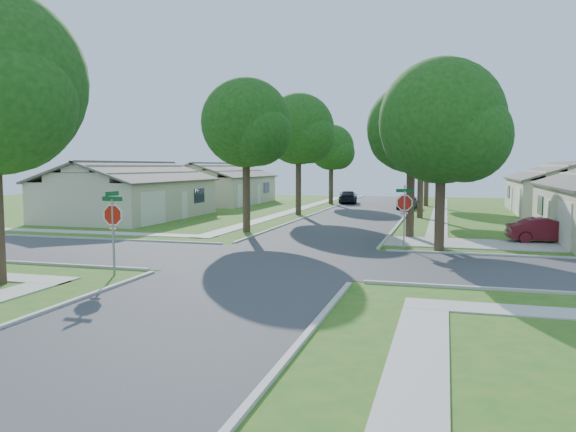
# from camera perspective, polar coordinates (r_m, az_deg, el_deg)

# --- Properties ---
(ground) EXTENTS (100.00, 100.00, 0.00)m
(ground) POSITION_cam_1_polar(r_m,az_deg,el_deg) (23.18, -0.89, -4.50)
(ground) COLOR #28601A
(ground) RESTS_ON ground
(road_ns) EXTENTS (7.00, 100.00, 0.02)m
(road_ns) POSITION_cam_1_polar(r_m,az_deg,el_deg) (23.18, -0.89, -4.48)
(road_ns) COLOR #333335
(road_ns) RESTS_ON ground
(sidewalk_ne) EXTENTS (1.20, 40.00, 0.04)m
(sidewalk_ne) POSITION_cam_1_polar(r_m,az_deg,el_deg) (48.05, 15.17, 0.34)
(sidewalk_ne) COLOR #9E9B91
(sidewalk_ne) RESTS_ON ground
(sidewalk_nw) EXTENTS (1.20, 40.00, 0.04)m
(sidewalk_nw) POSITION_cam_1_polar(r_m,az_deg,el_deg) (49.69, 0.96, 0.67)
(sidewalk_nw) COLOR #9E9B91
(sidewalk_nw) RESTS_ON ground
(driveway) EXTENTS (8.80, 3.60, 0.05)m
(driveway) POSITION_cam_1_polar(r_m,az_deg,el_deg) (29.28, 18.28, -2.69)
(driveway) COLOR #9E9B91
(driveway) RESTS_ON ground
(stop_sign_sw) EXTENTS (1.05, 0.80, 2.98)m
(stop_sign_sw) POSITION_cam_1_polar(r_m,az_deg,el_deg) (20.63, -17.37, -0.23)
(stop_sign_sw) COLOR gray
(stop_sign_sw) RESTS_ON ground
(stop_sign_ne) EXTENTS (1.05, 0.80, 2.98)m
(stop_sign_ne) POSITION_cam_1_polar(r_m,az_deg,el_deg) (26.72, 11.75, 1.06)
(stop_sign_ne) COLOR gray
(stop_sign_ne) RESTS_ON ground
(tree_e_near) EXTENTS (4.97, 4.80, 8.28)m
(tree_e_near) POSITION_cam_1_polar(r_m,az_deg,el_deg) (31.00, 12.54, 8.27)
(tree_e_near) COLOR #38281C
(tree_e_near) RESTS_ON ground
(tree_e_mid) EXTENTS (5.59, 5.40, 9.21)m
(tree_e_mid) POSITION_cam_1_polar(r_m,az_deg,el_deg) (43.00, 13.49, 8.15)
(tree_e_mid) COLOR #38281C
(tree_e_mid) RESTS_ON ground
(tree_e_far) EXTENTS (5.17, 5.00, 8.72)m
(tree_e_far) POSITION_cam_1_polar(r_m,az_deg,el_deg) (55.97, 14.02, 7.12)
(tree_e_far) COLOR #38281C
(tree_e_far) RESTS_ON ground
(tree_w_near) EXTENTS (5.38, 5.20, 8.97)m
(tree_w_near) POSITION_cam_1_polar(r_m,az_deg,el_deg) (32.94, -4.20, 9.01)
(tree_w_near) COLOR #38281C
(tree_w_near) RESTS_ON ground
(tree_w_mid) EXTENTS (5.80, 5.60, 9.56)m
(tree_w_mid) POSITION_cam_1_polar(r_m,az_deg,el_deg) (44.41, 1.15, 8.49)
(tree_w_mid) COLOR #38281C
(tree_w_mid) RESTS_ON ground
(tree_w_far) EXTENTS (4.76, 4.60, 8.04)m
(tree_w_far) POSITION_cam_1_polar(r_m,az_deg,el_deg) (57.03, 4.46, 6.74)
(tree_w_far) COLOR #38281C
(tree_w_far) RESTS_ON ground
(tree_ne_corner) EXTENTS (5.80, 5.60, 8.66)m
(tree_ne_corner) POSITION_cam_1_polar(r_m,az_deg,el_deg) (26.16, 15.49, 8.71)
(tree_ne_corner) COLOR #38281C
(tree_ne_corner) RESTS_ON ground
(house_ne_far) EXTENTS (8.42, 13.60, 4.23)m
(house_ne_far) POSITION_cam_1_polar(r_m,az_deg,el_deg) (51.81, 26.26, 1.98)
(house_ne_far) COLOR #BBB093
(house_ne_far) RESTS_ON ground
(house_nw_near) EXTENTS (8.42, 13.60, 4.23)m
(house_nw_near) POSITION_cam_1_polar(r_m,az_deg,el_deg) (43.30, -15.65, 1.81)
(house_nw_near) COLOR #BBB093
(house_nw_near) RESTS_ON ground
(house_nw_far) EXTENTS (8.42, 13.60, 4.23)m
(house_nw_far) POSITION_cam_1_polar(r_m,az_deg,el_deg) (58.46, -6.94, 2.77)
(house_nw_far) COLOR #BBB093
(house_nw_far) RESTS_ON ground
(car_driveway) EXTENTS (3.94, 1.75, 1.26)m
(car_driveway) POSITION_cam_1_polar(r_m,az_deg,el_deg) (31.16, 24.81, -1.33)
(car_driveway) COLOR #5B121D
(car_driveway) RESTS_ON ground
(car_curb_east) EXTENTS (1.78, 4.10, 1.38)m
(car_curb_east) POSITION_cam_1_polar(r_m,az_deg,el_deg) (51.56, 12.01, 1.46)
(car_curb_east) COLOR black
(car_curb_east) RESTS_ON ground
(car_curb_west) EXTENTS (2.43, 4.70, 1.30)m
(car_curb_west) POSITION_cam_1_polar(r_m,az_deg,el_deg) (58.27, 6.11, 1.92)
(car_curb_west) COLOR black
(car_curb_west) RESTS_ON ground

